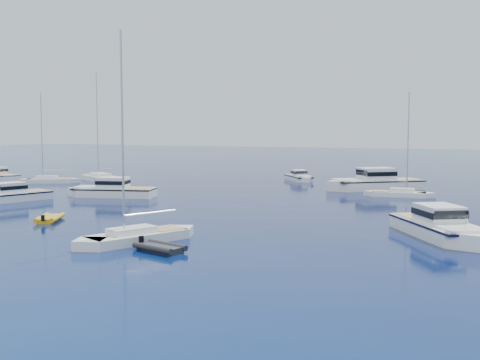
% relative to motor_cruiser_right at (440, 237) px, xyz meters
% --- Properties ---
extents(ground, '(400.00, 400.00, 0.00)m').
position_rel_motor_cruiser_right_xyz_m(ground, '(-15.87, -13.02, 0.00)').
color(ground, navy).
rests_on(ground, ground).
extents(motor_cruiser_right, '(8.65, 10.62, 2.79)m').
position_rel_motor_cruiser_right_xyz_m(motor_cruiser_right, '(0.00, 0.00, 0.00)').
color(motor_cruiser_right, white).
rests_on(motor_cruiser_right, ground).
extents(motor_cruiser_left, '(5.37, 9.87, 2.48)m').
position_rel_motor_cruiser_right_xyz_m(motor_cruiser_left, '(-41.90, 1.31, 0.00)').
color(motor_cruiser_left, white).
rests_on(motor_cruiser_left, ground).
extents(motor_cruiser_centre, '(10.91, 6.21, 2.74)m').
position_rel_motor_cruiser_right_xyz_m(motor_cruiser_centre, '(-35.08, 9.23, 0.00)').
color(motor_cruiser_centre, silver).
rests_on(motor_cruiser_centre, ground).
extents(motor_cruiser_distant, '(12.55, 11.50, 3.43)m').
position_rel_motor_cruiser_right_xyz_m(motor_cruiser_distant, '(-10.95, 28.99, 0.00)').
color(motor_cruiser_distant, silver).
rests_on(motor_cruiser_distant, ground).
extents(motor_cruiser_horizon, '(6.59, 7.30, 1.98)m').
position_rel_motor_cruiser_right_xyz_m(motor_cruiser_horizon, '(-23.49, 37.02, 0.00)').
color(motor_cruiser_horizon, white).
rests_on(motor_cruiser_horizon, ground).
extents(sailboat_fore, '(5.91, 9.69, 13.92)m').
position_rel_motor_cruiser_right_xyz_m(sailboat_fore, '(-17.48, -10.32, 0.00)').
color(sailboat_fore, silver).
rests_on(sailboat_fore, ground).
extents(sailboat_mid_l, '(8.56, 6.49, 12.75)m').
position_rel_motor_cruiser_right_xyz_m(sailboat_mid_l, '(-53.26, 18.75, 0.00)').
color(sailboat_mid_l, silver).
rests_on(sailboat_mid_l, ground).
extents(sailboat_centre, '(8.21, 3.06, 11.79)m').
position_rel_motor_cruiser_right_xyz_m(sailboat_centre, '(-6.91, 23.07, 0.00)').
color(sailboat_centre, white).
rests_on(sailboat_centre, ground).
extents(sailboat_far_l, '(11.14, 7.11, 16.09)m').
position_rel_motor_cruiser_right_xyz_m(sailboat_far_l, '(-48.63, 24.14, 0.00)').
color(sailboat_far_l, white).
rests_on(sailboat_far_l, ground).
extents(tender_yellow, '(3.39, 4.02, 0.95)m').
position_rel_motor_cruiser_right_xyz_m(tender_yellow, '(-28.95, -6.27, 0.00)').
color(tender_yellow, '#D39C0C').
rests_on(tender_yellow, ground).
extents(tender_grey_near, '(3.72, 2.63, 0.95)m').
position_rel_motor_cruiser_right_xyz_m(tender_grey_near, '(-14.58, -12.04, 0.00)').
color(tender_grey_near, black).
rests_on(tender_grey_near, ground).
extents(tender_grey_far, '(4.09, 3.65, 0.95)m').
position_rel_motor_cruiser_right_xyz_m(tender_grey_far, '(-39.57, 15.46, 0.00)').
color(tender_grey_far, black).
rests_on(tender_grey_far, ground).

